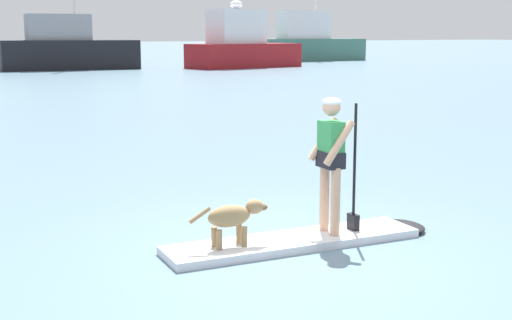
{
  "coord_description": "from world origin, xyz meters",
  "views": [
    {
      "loc": [
        -4.17,
        -7.25,
        2.55
      ],
      "look_at": [
        0.0,
        1.0,
        0.9
      ],
      "focal_mm": 49.97,
      "sensor_mm": 36.0,
      "label": 1
    }
  ],
  "objects_px": {
    "paddleboard": "(309,239)",
    "moored_boat_far_port": "(242,46)",
    "moored_boat_outer": "(67,48)",
    "moored_boat_port": "(309,42)",
    "dog": "(233,217)",
    "person_paddler": "(332,155)"
  },
  "relations": [
    {
      "from": "dog",
      "to": "paddleboard",
      "type": "bearing_deg",
      "value": -1.6
    },
    {
      "from": "moored_boat_far_port",
      "to": "moored_boat_port",
      "type": "xyz_separation_m",
      "value": [
        11.33,
        9.21,
        0.12
      ]
    },
    {
      "from": "paddleboard",
      "to": "person_paddler",
      "type": "height_order",
      "value": "person_paddler"
    },
    {
      "from": "paddleboard",
      "to": "person_paddler",
      "type": "distance_m",
      "value": 1.07
    },
    {
      "from": "moored_boat_outer",
      "to": "moored_boat_port",
      "type": "distance_m",
      "value": 24.43
    },
    {
      "from": "paddleboard",
      "to": "dog",
      "type": "height_order",
      "value": "dog"
    },
    {
      "from": "moored_boat_far_port",
      "to": "moored_boat_port",
      "type": "relative_size",
      "value": 0.83
    },
    {
      "from": "paddleboard",
      "to": "moored_boat_outer",
      "type": "height_order",
      "value": "moored_boat_outer"
    },
    {
      "from": "person_paddler",
      "to": "moored_boat_port",
      "type": "distance_m",
      "value": 58.56
    },
    {
      "from": "dog",
      "to": "moored_boat_far_port",
      "type": "height_order",
      "value": "moored_boat_far_port"
    },
    {
      "from": "person_paddler",
      "to": "dog",
      "type": "xyz_separation_m",
      "value": [
        -1.32,
        0.04,
        -0.63
      ]
    },
    {
      "from": "moored_boat_outer",
      "to": "moored_boat_port",
      "type": "relative_size",
      "value": 0.99
    },
    {
      "from": "paddleboard",
      "to": "moored_boat_far_port",
      "type": "xyz_separation_m",
      "value": [
        18.85,
        41.14,
        1.54
      ]
    },
    {
      "from": "person_paddler",
      "to": "moored_boat_far_port",
      "type": "relative_size",
      "value": 0.18
    },
    {
      "from": "paddleboard",
      "to": "moored_boat_outer",
      "type": "distance_m",
      "value": 44.56
    },
    {
      "from": "person_paddler",
      "to": "moored_boat_far_port",
      "type": "xyz_separation_m",
      "value": [
        18.55,
        41.15,
        0.51
      ]
    },
    {
      "from": "moored_boat_outer",
      "to": "moored_boat_port",
      "type": "height_order",
      "value": "moored_boat_port"
    },
    {
      "from": "paddleboard",
      "to": "moored_boat_port",
      "type": "bearing_deg",
      "value": 59.07
    },
    {
      "from": "paddleboard",
      "to": "person_paddler",
      "type": "xyz_separation_m",
      "value": [
        0.3,
        -0.01,
        1.03
      ]
    },
    {
      "from": "paddleboard",
      "to": "dog",
      "type": "distance_m",
      "value": 1.1
    },
    {
      "from": "person_paddler",
      "to": "moored_boat_far_port",
      "type": "distance_m",
      "value": 45.14
    },
    {
      "from": "moored_boat_outer",
      "to": "moored_boat_far_port",
      "type": "height_order",
      "value": "moored_boat_outer"
    }
  ]
}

